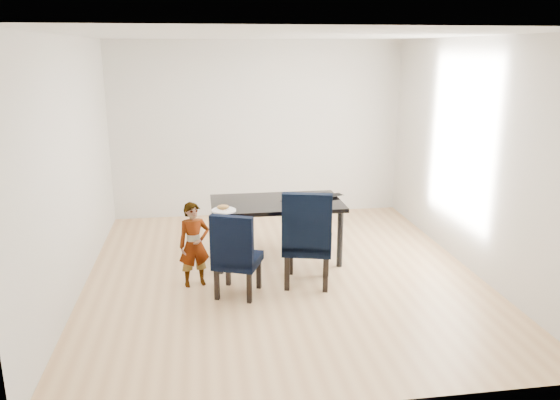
{
  "coord_description": "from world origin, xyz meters",
  "views": [
    {
      "loc": [
        -0.91,
        -5.89,
        2.56
      ],
      "look_at": [
        0.0,
        0.2,
        0.85
      ],
      "focal_mm": 35.0,
      "sensor_mm": 36.0,
      "label": 1
    }
  ],
  "objects": [
    {
      "name": "dining_table",
      "position": [
        0.0,
        0.5,
        0.38
      ],
      "size": [
        1.6,
        0.9,
        0.75
      ],
      "primitive_type": "cube",
      "color": "black",
      "rests_on": "floor"
    },
    {
      "name": "chair_left",
      "position": [
        -0.55,
        -0.45,
        0.47
      ],
      "size": [
        0.59,
        0.6,
        0.94
      ],
      "primitive_type": "cube",
      "rotation": [
        0.0,
        0.0,
        -0.38
      ],
      "color": "black",
      "rests_on": "floor"
    },
    {
      "name": "cable_tangle",
      "position": [
        0.17,
        0.41,
        0.75
      ],
      "size": [
        0.15,
        0.15,
        0.01
      ],
      "primitive_type": "torus",
      "rotation": [
        0.0,
        0.0,
        0.08
      ],
      "color": "black",
      "rests_on": "dining_table"
    },
    {
      "name": "floor",
      "position": [
        0.0,
        0.0,
        -0.01
      ],
      "size": [
        4.5,
        5.0,
        0.01
      ],
      "primitive_type": "cube",
      "color": "tan",
      "rests_on": "ground"
    },
    {
      "name": "wall_back",
      "position": [
        0.0,
        2.5,
        1.35
      ],
      "size": [
        4.5,
        0.01,
        2.7
      ],
      "primitive_type": "cube",
      "color": "silver",
      "rests_on": "ground"
    },
    {
      "name": "chair_right",
      "position": [
        0.24,
        -0.28,
        0.55
      ],
      "size": [
        0.65,
        0.67,
        1.1
      ],
      "primitive_type": "cube",
      "rotation": [
        0.0,
        0.0,
        -0.25
      ],
      "color": "black",
      "rests_on": "floor"
    },
    {
      "name": "wall_left",
      "position": [
        -2.25,
        0.0,
        1.35
      ],
      "size": [
        0.01,
        5.0,
        2.7
      ],
      "primitive_type": "cube",
      "color": "white",
      "rests_on": "ground"
    },
    {
      "name": "wall_front",
      "position": [
        0.0,
        -2.5,
        1.35
      ],
      "size": [
        4.5,
        0.01,
        2.7
      ],
      "primitive_type": "cube",
      "color": "silver",
      "rests_on": "ground"
    },
    {
      "name": "ceiling",
      "position": [
        0.0,
        0.0,
        2.71
      ],
      "size": [
        4.5,
        5.0,
        0.01
      ],
      "primitive_type": "cube",
      "color": "white",
      "rests_on": "wall_back"
    },
    {
      "name": "child",
      "position": [
        -1.01,
        -0.15,
        0.48
      ],
      "size": [
        0.39,
        0.3,
        0.95
      ],
      "primitive_type": "imported",
      "rotation": [
        0.0,
        0.0,
        0.24
      ],
      "color": "orange",
      "rests_on": "floor"
    },
    {
      "name": "sandwich",
      "position": [
        -0.67,
        0.19,
        0.79
      ],
      "size": [
        0.16,
        0.1,
        0.06
      ],
      "primitive_type": "ellipsoid",
      "rotation": [
        0.0,
        0.0,
        -0.25
      ],
      "color": "#A07239",
      "rests_on": "plate"
    },
    {
      "name": "laptop",
      "position": [
        0.68,
        0.64,
        0.76
      ],
      "size": [
        0.39,
        0.3,
        0.03
      ],
      "primitive_type": "imported",
      "rotation": [
        0.0,
        0.0,
        3.4
      ],
      "color": "black",
      "rests_on": "dining_table"
    },
    {
      "name": "wall_right",
      "position": [
        2.25,
        0.0,
        1.35
      ],
      "size": [
        0.01,
        5.0,
        2.7
      ],
      "primitive_type": "cube",
      "color": "silver",
      "rests_on": "ground"
    },
    {
      "name": "plate",
      "position": [
        -0.66,
        0.18,
        0.76
      ],
      "size": [
        0.34,
        0.34,
        0.02
      ],
      "primitive_type": "cylinder",
      "rotation": [
        0.0,
        0.0,
        -0.22
      ],
      "color": "white",
      "rests_on": "dining_table"
    }
  ]
}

